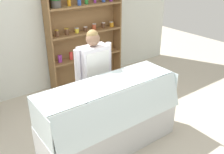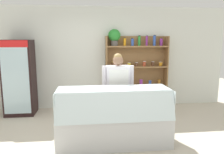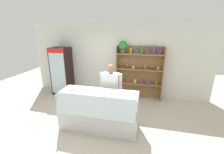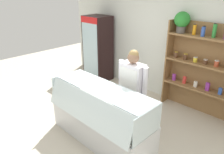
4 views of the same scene
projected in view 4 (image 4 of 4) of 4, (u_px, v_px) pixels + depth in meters
name	position (u px, v px, depth m)	size (l,w,h in m)	color
ground_plane	(104.00, 136.00, 4.06)	(12.00, 12.00, 0.00)	beige
back_wall	(173.00, 44.00, 4.99)	(6.80, 0.10, 2.70)	silver
drinks_fridge	(98.00, 49.00, 6.22)	(0.69, 0.59, 1.84)	black
shelving_unit	(201.00, 59.00, 4.41)	(1.66, 0.32, 2.11)	olive
deli_display_case	(101.00, 124.00, 3.88)	(1.97, 0.77, 1.01)	silver
shop_clerk	(132.00, 84.00, 3.95)	(0.65, 0.25, 1.57)	#2D2D38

